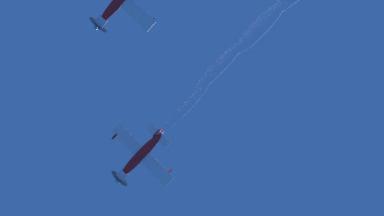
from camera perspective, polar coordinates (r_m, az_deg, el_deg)
The scene contains 2 objects.
airplane_lead at distance 99.56m, azimuth -3.49°, elevation -3.22°, with size 8.06×8.58×3.40m.
airplane_left_wingman at distance 94.35m, azimuth -4.84°, elevation 7.04°, with size 8.06×8.75×3.03m.
Camera 1 is at (-38.36, 21.01, 1.47)m, focal length 81.01 mm.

